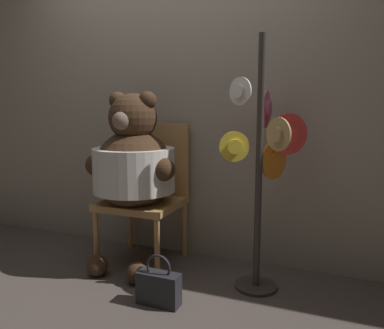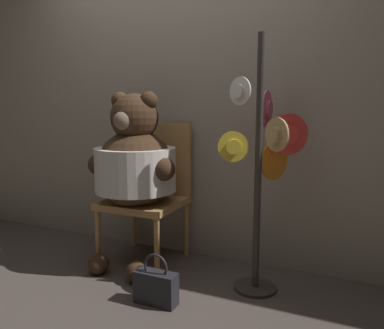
% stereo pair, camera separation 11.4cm
% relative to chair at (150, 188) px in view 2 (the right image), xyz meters
% --- Properties ---
extents(ground_plane, '(14.00, 14.00, 0.00)m').
position_rel_chair_xyz_m(ground_plane, '(0.15, -0.31, -0.56)').
color(ground_plane, '#4C423D').
extents(wall_back, '(8.00, 0.10, 2.69)m').
position_rel_chair_xyz_m(wall_back, '(0.15, 0.25, 0.78)').
color(wall_back, gray).
rests_on(wall_back, ground_plane).
extents(chair, '(0.56, 0.54, 1.07)m').
position_rel_chair_xyz_m(chair, '(0.00, 0.00, 0.00)').
color(chair, '#B2844C').
rests_on(chair, ground_plane).
extents(teddy_bear, '(0.72, 0.64, 1.30)m').
position_rel_chair_xyz_m(teddy_bear, '(-0.01, -0.19, 0.21)').
color(teddy_bear, '#3D2819').
rests_on(teddy_bear, ground_plane).
extents(hat_display_rack, '(0.51, 0.47, 1.63)m').
position_rel_chair_xyz_m(hat_display_rack, '(0.93, -0.15, 0.28)').
color(hat_display_rack, '#332D28').
rests_on(hat_display_rack, ground_plane).
extents(handbag_on_ground, '(0.27, 0.10, 0.32)m').
position_rel_chair_xyz_m(handbag_on_ground, '(0.41, -0.63, -0.45)').
color(handbag_on_ground, '#232328').
rests_on(handbag_on_ground, ground_plane).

